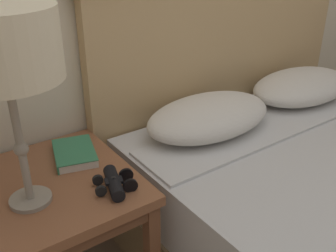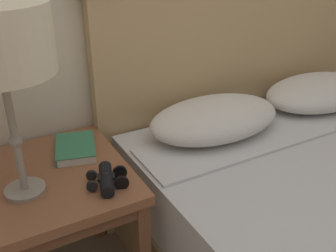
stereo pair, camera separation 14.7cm
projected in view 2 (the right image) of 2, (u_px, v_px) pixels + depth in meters
The scene contains 3 objects.
nightstand at pixel (45, 194), 1.39m from camera, with size 0.58×0.58×0.57m.
book_on_nightstand at pixel (75, 148), 1.49m from camera, with size 0.20×0.24×0.03m.
binoculars_pair at pixel (107, 179), 1.30m from camera, with size 0.15×0.16×0.05m.
Camera 2 is at (-0.71, -0.47, 1.33)m, focal length 42.00 mm.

